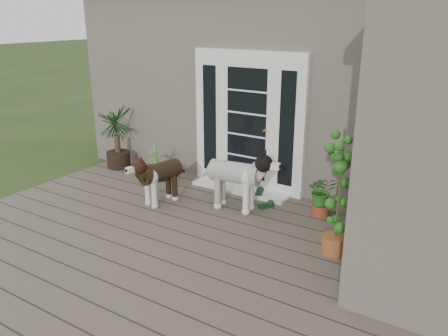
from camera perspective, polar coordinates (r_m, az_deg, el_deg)
The scene contains 14 objects.
deck at distance 5.59m, azimuth -6.64°, elevation -10.22°, with size 6.20×4.60×0.12m, color #6B5B4C.
house_main at distance 8.69m, azimuth 11.02°, elevation 10.48°, with size 7.40×4.00×3.10m, color #665E54.
door_unit at distance 7.01m, azimuth 3.04°, elevation 5.88°, with size 1.90×0.14×2.15m, color white.
door_step at distance 7.15m, azimuth 2.10°, elevation -2.64°, with size 1.60×0.40×0.05m, color white.
brindle_dog at distance 6.63m, azimuth -8.02°, elevation -1.54°, with size 0.36×0.85×0.71m, color #302111, non-canonical shape.
white_dog at distance 6.35m, azimuth 1.36°, elevation -1.85°, with size 0.41×0.96×0.80m, color silver, non-canonical shape.
spider_plant at distance 7.64m, azimuth -8.21°, elevation 0.92°, with size 0.59×0.59×0.63m, color #A1B36E, non-canonical shape.
yucca at distance 8.30m, azimuth -13.41°, elevation 3.89°, with size 0.79×0.79×1.15m, color black, non-canonical shape.
herb_a at distance 6.32m, azimuth 12.20°, elevation -3.86°, with size 0.39×0.39×0.50m, color #195A1C.
herb_b at distance 6.28m, azimuth 17.02°, elevation -4.26°, with size 0.36×0.36×0.54m, color #1D5E1B.
herb_c at distance 6.11m, azimuth 20.38°, elevation -5.23°, with size 0.35×0.35×0.55m, color #1B5E21.
sapling at distance 5.20m, azimuth 14.38°, elevation -2.89°, with size 0.45×0.45×1.54m, color #2E661D, non-canonical shape.
clog_left at distance 6.95m, azimuth 4.50°, elevation -3.14°, with size 0.15×0.31×0.09m, color black, non-canonical shape.
clog_right at distance 6.55m, azimuth 5.34°, elevation -4.67°, with size 0.12×0.26×0.08m, color #13311C, non-canonical shape.
Camera 1 is at (3.13, -3.36, 2.77)m, focal length 36.12 mm.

